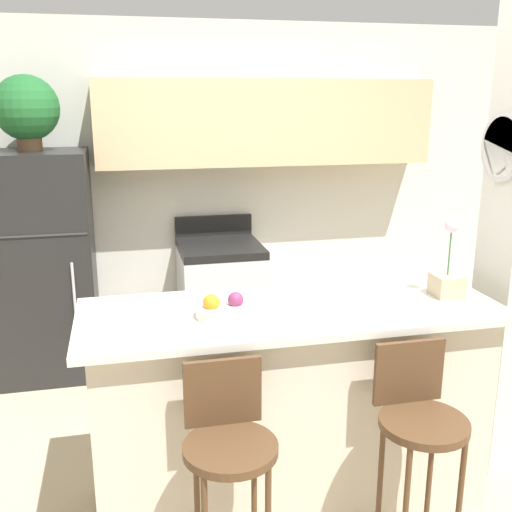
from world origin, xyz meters
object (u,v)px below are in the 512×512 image
Objects in this scene: refrigerator at (42,266)px; orchid_vase at (447,277)px; fruit_bowl at (224,309)px; potted_plant_on_fridge at (26,109)px; stove_range at (221,300)px; bar_stool_left at (229,450)px; bar_stool_right at (419,425)px.

refrigerator is 2.82m from orchid_vase.
refrigerator is 2.13m from fruit_bowl.
fruit_bowl is (1.00, -1.86, -0.84)m from potted_plant_on_fridge.
stove_range is 1.07× the size of bar_stool_left.
potted_plant_on_fridge is (-1.29, 0.00, 1.45)m from stove_range.
bar_stool_right is 0.96m from fruit_bowl.
orchid_vase is (0.39, 0.53, 0.46)m from bar_stool_right.
refrigerator reaches higher than bar_stool_right.
orchid_vase is at bearing -40.46° from potted_plant_on_fridge.
refrigerator reaches higher than fruit_bowl.
orchid_vase reaches higher than bar_stool_left.
potted_plant_on_fridge is at bearing 111.70° from bar_stool_left.
stove_range is at bearing -0.10° from refrigerator.
bar_stool_left is at bearing -156.25° from orchid_vase.
orchid_vase is (2.13, -1.82, -0.77)m from potted_plant_on_fridge.
bar_stool_right is 2.56× the size of orchid_vase.
bar_stool_left is at bearing -98.77° from stove_range.
fruit_bowl is (-1.13, -0.04, -0.06)m from orchid_vase.
refrigerator is 1.34m from stove_range.
fruit_bowl is (-0.73, 0.48, 0.40)m from bar_stool_right.
refrigerator reaches higher than bar_stool_left.
bar_stool_right is (1.74, -2.34, -0.14)m from refrigerator.
bar_stool_right is at bearing -33.37° from fruit_bowl.
bar_stool_left is 2.56× the size of orchid_vase.
orchid_vase is at bearing 53.22° from bar_stool_right.
refrigerator is 2.53m from bar_stool_left.
potted_plant_on_fridge is 2.00× the size of fruit_bowl.
stove_range is 1.94m from potted_plant_on_fridge.
stove_range is at bearing 81.23° from bar_stool_left.
fruit_bowl is (-0.29, -1.86, 0.61)m from stove_range.
refrigerator is 1.09m from potted_plant_on_fridge.
stove_range is 4.24× the size of fruit_bowl.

